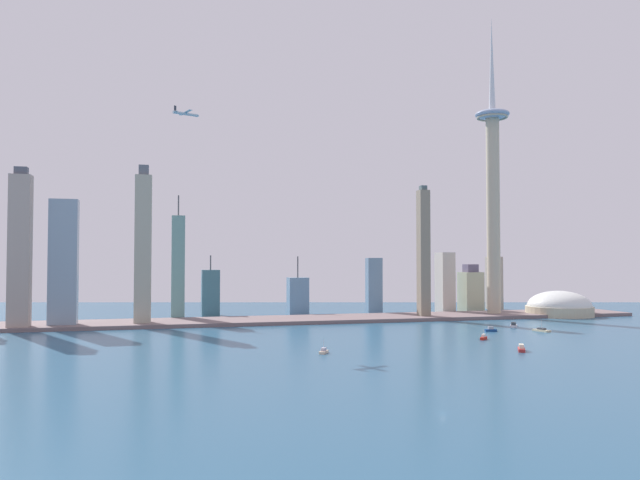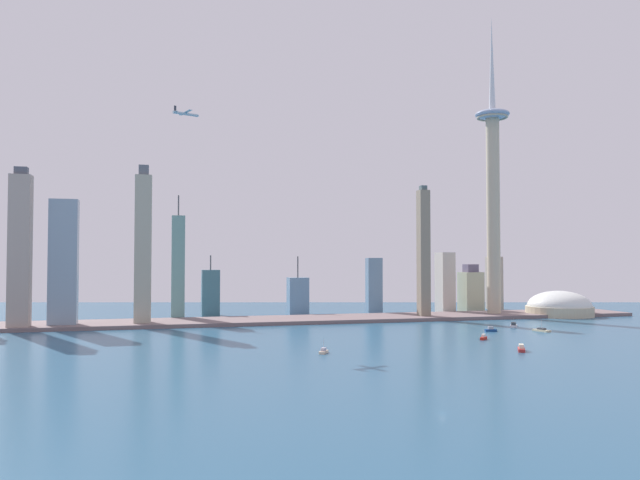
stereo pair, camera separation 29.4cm
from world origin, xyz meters
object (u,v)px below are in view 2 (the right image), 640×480
skyscraper_0 (298,296)px  skyscraper_7 (63,264)px  skyscraper_5 (445,283)px  boat_6 (542,330)px  skyscraper_3 (210,293)px  skyscraper_8 (178,268)px  skyscraper_10 (374,286)px  stadium_dome (559,307)px  boat_5 (521,349)px  skyscraper_12 (494,282)px  skyscraper_9 (20,251)px  airplane (186,114)px  boat_3 (514,325)px  boat_0 (491,330)px  skyscraper_6 (471,291)px  observation_tower (493,178)px  boat_4 (484,338)px  skyscraper_11 (423,254)px  boat_1 (324,351)px  skyscraper_2 (143,249)px

skyscraper_0 → skyscraper_7: 287.45m
skyscraper_5 → boat_6: skyscraper_5 is taller
skyscraper_3 → skyscraper_7: skyscraper_7 is taller
skyscraper_8 → skyscraper_10: bearing=4.5°
stadium_dome → boat_5: stadium_dome is taller
skyscraper_5 → skyscraper_12: 107.45m
skyscraper_3 → boat_6: (301.02, -250.54, -27.47)m
skyscraper_0 → skyscraper_3: (-110.48, 7.63, 5.07)m
skyscraper_9 → skyscraper_8: bearing=25.1°
stadium_dome → skyscraper_9: 619.79m
skyscraper_0 → skyscraper_8: bearing=-165.2°
skyscraper_8 → airplane: bearing=-88.1°
boat_3 → skyscraper_5: bearing=-146.6°
skyscraper_0 → boat_0: skyscraper_0 is taller
airplane → skyscraper_6: bearing=-1.4°
stadium_dome → skyscraper_5: (-121.17, 69.71, 29.31)m
boat_6 → boat_5: bearing=125.1°
skyscraper_5 → skyscraper_9: size_ratio=0.49×
stadium_dome → skyscraper_3: size_ratio=1.07×
observation_tower → boat_3: 207.86m
stadium_dome → skyscraper_7: skyscraper_7 is taller
observation_tower → boat_4: size_ratio=34.56×
skyscraper_11 → boat_1: 299.68m
boat_1 → airplane: (-96.74, 161.99, 211.08)m
skyscraper_12 → boat_3: (-101.30, -210.48, -36.62)m
skyscraper_12 → skyscraper_0: bearing=-177.9°
boat_6 → skyscraper_8: bearing=44.6°
boat_0 → boat_4: (-37.43, -52.51, -0.00)m
skyscraper_3 → skyscraper_11: size_ratio=0.48×
boat_5 → skyscraper_12: bearing=2.4°
skyscraper_10 → boat_6: bearing=-67.1°
boat_6 → airplane: 406.23m
stadium_dome → skyscraper_11: (-180.27, 4.92, 66.81)m
boat_3 → boat_4: (-82.09, -83.85, 0.15)m
skyscraper_2 → skyscraper_11: 319.50m
boat_1 → boat_6: 254.39m
stadium_dome → boat_6: bearing=-130.9°
skyscraper_3 → airplane: bearing=-102.1°
observation_tower → skyscraper_3: size_ratio=4.98×
skyscraper_10 → skyscraper_12: (191.69, 30.89, 2.02)m
skyscraper_2 → skyscraper_7: bearing=179.7°
skyscraper_6 → skyscraper_8: bearing=-178.1°
skyscraper_8 → boat_6: skyscraper_8 is taller
observation_tower → skyscraper_5: size_ratio=4.73×
skyscraper_12 → boat_0: size_ratio=6.87×
observation_tower → skyscraper_9: observation_tower is taller
skyscraper_12 → boat_1: size_ratio=6.67×
boat_1 → skyscraper_3: bearing=41.1°
skyscraper_12 → skyscraper_6: bearing=-146.6°
skyscraper_0 → boat_3: size_ratio=4.29×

